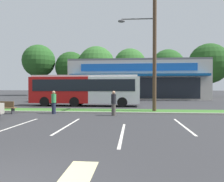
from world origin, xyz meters
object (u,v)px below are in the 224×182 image
at_px(utility_pole, 153,43).
at_px(city_bus, 85,89).
at_px(pedestrian_by_pole, 54,102).
at_px(pedestrian_near_bench, 114,103).
at_px(car_2, 47,96).
at_px(bus_stop_bench, 5,107).
at_px(car_1, 109,97).

relative_size(utility_pole, city_bus, 0.89).
bearing_deg(pedestrian_by_pole, utility_pole, 152.98).
distance_m(utility_pole, city_bus, 9.24).
relative_size(city_bus, pedestrian_near_bench, 6.61).
height_order(utility_pole, pedestrian_near_bench, utility_pole).
height_order(car_2, pedestrian_by_pole, pedestrian_by_pole).
xyz_separation_m(utility_pole, pedestrian_by_pole, (-7.44, -1.57, -4.59)).
height_order(city_bus, bus_stop_bench, city_bus).
bearing_deg(car_2, utility_pole, 139.87).
xyz_separation_m(utility_pole, bus_stop_bench, (-11.09, -1.94, -4.96)).
bearing_deg(city_bus, bus_stop_bench, -120.86).
bearing_deg(car_1, pedestrian_near_bench, -82.49).
bearing_deg(pedestrian_near_bench, pedestrian_by_pole, -46.87).
xyz_separation_m(utility_pole, pedestrian_near_bench, (-2.90, -2.13, -4.59)).
relative_size(bus_stop_bench, pedestrian_near_bench, 0.92).
bearing_deg(car_1, utility_pole, -67.49).
height_order(car_1, pedestrian_near_bench, pedestrian_near_bench).
relative_size(car_1, pedestrian_near_bench, 2.54).
height_order(bus_stop_bench, pedestrian_near_bench, pedestrian_near_bench).
distance_m(utility_pole, pedestrian_by_pole, 8.88).
bearing_deg(car_2, pedestrian_by_pole, 114.13).
bearing_deg(pedestrian_near_bench, bus_stop_bench, -41.16).
xyz_separation_m(utility_pole, car_2, (-13.08, 11.03, -4.65)).
height_order(bus_stop_bench, car_2, car_2).
bearing_deg(utility_pole, pedestrian_by_pole, -168.12).
height_order(city_bus, pedestrian_near_bench, city_bus).
distance_m(car_1, pedestrian_by_pole, 13.11).
relative_size(bus_stop_bench, car_1, 0.36).
bearing_deg(bus_stop_bench, pedestrian_near_bench, 178.68).
bearing_deg(car_2, pedestrian_near_bench, 127.75).
bearing_deg(city_bus, car_2, 140.20).
height_order(bus_stop_bench, car_1, car_1).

